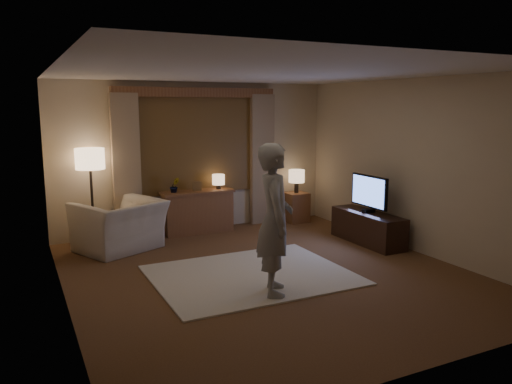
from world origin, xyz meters
TOP-DOWN VIEW (x-y plane):
  - room at (0.00, 0.50)m, footprint 5.04×5.54m
  - rug at (-0.24, 0.03)m, footprint 2.50×2.00m
  - sideboard at (-0.09, 2.50)m, footprint 1.20×0.40m
  - picture_frame at (-0.09, 2.50)m, footprint 0.16×0.02m
  - plant at (-0.49, 2.50)m, footprint 0.17×0.13m
  - table_lamp_sideboard at (0.31, 2.50)m, footprint 0.22×0.22m
  - floor_lamp at (-1.84, 2.50)m, footprint 0.45×0.45m
  - armchair at (-1.52, 1.98)m, footprint 1.50×1.43m
  - side_table at (1.88, 2.45)m, footprint 0.40×0.40m
  - table_lamp_side at (1.88, 2.45)m, footprint 0.30×0.30m
  - tv_stand at (2.15, 0.63)m, footprint 0.45×1.40m
  - tv at (2.15, 0.63)m, footprint 0.20×0.83m
  - person at (-0.26, -0.67)m, footprint 0.64×0.76m

SIDE VIEW (x-z plane):
  - rug at x=-0.24m, z-range 0.00..0.02m
  - tv_stand at x=2.15m, z-range 0.00..0.50m
  - side_table at x=1.88m, z-range 0.00..0.56m
  - sideboard at x=-0.09m, z-range 0.00..0.70m
  - armchair at x=-1.52m, z-range 0.00..0.76m
  - picture_frame at x=-0.09m, z-range 0.70..0.90m
  - tv at x=2.15m, z-range 0.53..1.13m
  - plant at x=-0.49m, z-range 0.70..1.00m
  - table_lamp_side at x=1.88m, z-range 0.65..1.09m
  - table_lamp_sideboard at x=0.31m, z-range 0.75..1.05m
  - person at x=-0.26m, z-range 0.02..1.78m
  - floor_lamp at x=-1.84m, z-range 0.52..2.06m
  - room at x=0.00m, z-range 0.01..2.65m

